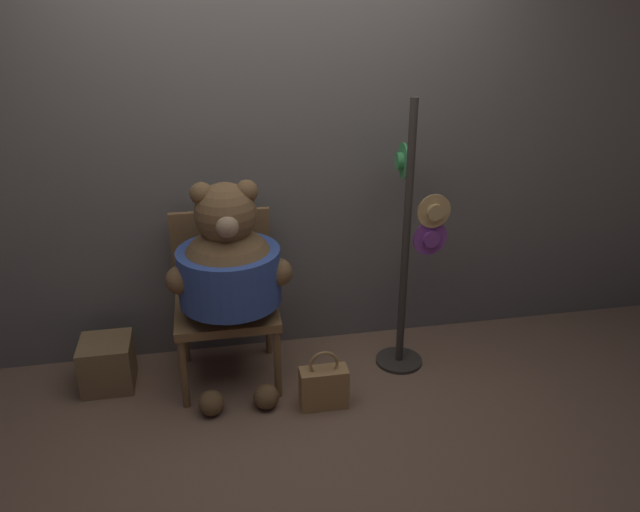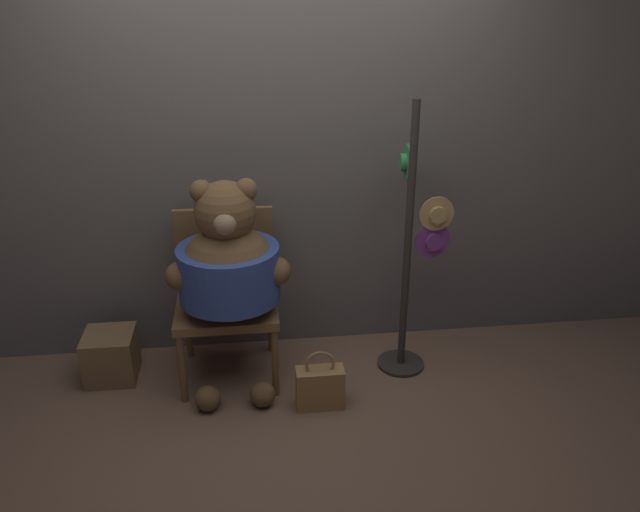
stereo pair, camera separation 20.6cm
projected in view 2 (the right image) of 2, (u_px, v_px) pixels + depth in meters
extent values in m
plane|color=brown|center=(292.00, 410.00, 3.37)|extent=(14.00, 14.00, 0.00)
cube|color=#66605B|center=(277.00, 143.00, 3.57)|extent=(8.00, 0.10, 2.56)
cylinder|color=brown|center=(182.00, 369.00, 3.37)|extent=(0.04, 0.04, 0.42)
cylinder|color=brown|center=(275.00, 362.00, 3.42)|extent=(0.04, 0.04, 0.42)
cylinder|color=brown|center=(188.00, 326.00, 3.78)|extent=(0.04, 0.04, 0.42)
cylinder|color=brown|center=(271.00, 321.00, 3.84)|extent=(0.04, 0.04, 0.42)
cube|color=brown|center=(227.00, 308.00, 3.51)|extent=(0.56, 0.52, 0.05)
cube|color=brown|center=(225.00, 248.00, 3.62)|extent=(0.56, 0.04, 0.48)
sphere|color=brown|center=(229.00, 273.00, 3.34)|extent=(0.54, 0.54, 0.54)
cylinder|color=#334C99|center=(229.00, 273.00, 3.34)|extent=(0.55, 0.55, 0.29)
sphere|color=brown|center=(225.00, 211.00, 3.20)|extent=(0.32, 0.32, 0.32)
sphere|color=brown|center=(201.00, 191.00, 3.14)|extent=(0.12, 0.12, 0.12)
sphere|color=brown|center=(246.00, 190.00, 3.16)|extent=(0.12, 0.12, 0.12)
sphere|color=#997A5B|center=(225.00, 224.00, 3.08)|extent=(0.12, 0.12, 0.12)
sphere|color=brown|center=(179.00, 276.00, 3.24)|extent=(0.15, 0.15, 0.15)
sphere|color=brown|center=(277.00, 271.00, 3.29)|extent=(0.15, 0.15, 0.15)
sphere|color=brown|center=(208.00, 398.00, 3.36)|extent=(0.14, 0.14, 0.14)
sphere|color=brown|center=(263.00, 394.00, 3.39)|extent=(0.14, 0.14, 0.14)
cylinder|color=#332D28|center=(400.00, 363.00, 3.77)|extent=(0.28, 0.28, 0.02)
cylinder|color=#332D28|center=(408.00, 244.00, 3.45)|extent=(0.04, 0.04, 1.59)
cylinder|color=#7A388E|center=(433.00, 241.00, 3.48)|extent=(0.21, 0.03, 0.21)
cylinder|color=#7A388E|center=(433.00, 241.00, 3.48)|extent=(0.10, 0.07, 0.10)
cylinder|color=#3D9351|center=(407.00, 162.00, 3.41)|extent=(0.02, 0.20, 0.20)
cylinder|color=#3D9351|center=(407.00, 162.00, 3.41)|extent=(0.08, 0.10, 0.10)
cylinder|color=tan|center=(437.00, 214.00, 3.41)|extent=(0.20, 0.02, 0.19)
cylinder|color=tan|center=(437.00, 214.00, 3.41)|extent=(0.10, 0.07, 0.09)
cube|color=#A87A47|center=(320.00, 388.00, 3.37)|extent=(0.26, 0.12, 0.23)
torus|color=#A87A47|center=(320.00, 364.00, 3.31)|extent=(0.16, 0.02, 0.16)
cube|color=brown|center=(111.00, 356.00, 3.61)|extent=(0.28, 0.28, 0.28)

